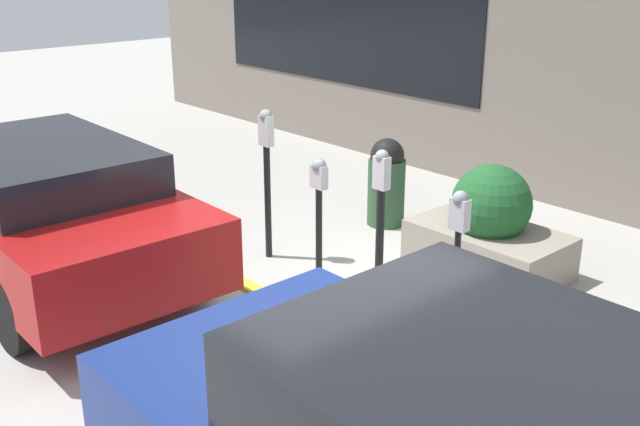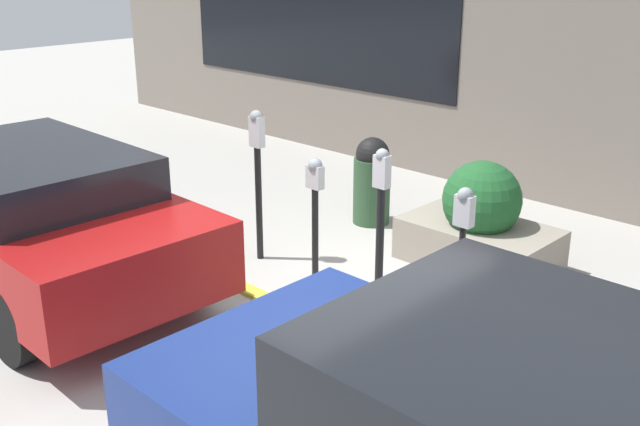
% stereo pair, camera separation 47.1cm
% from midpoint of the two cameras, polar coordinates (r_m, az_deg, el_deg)
% --- Properties ---
extents(ground_plane, '(40.00, 40.00, 0.00)m').
position_cam_midpoint_polar(ground_plane, '(6.97, 0.98, -7.70)').
color(ground_plane, '#ADAAA3').
extents(curb_strip, '(19.00, 0.16, 0.04)m').
position_cam_midpoint_polar(curb_strip, '(6.91, 0.49, -7.76)').
color(curb_strip, gold).
rests_on(curb_strip, ground_plane).
extents(building_facade, '(19.00, 0.17, 4.33)m').
position_cam_midpoint_polar(building_facade, '(9.85, 21.00, 12.44)').
color(building_facade, slate).
rests_on(building_facade, ground_plane).
extents(parking_meter_nearest, '(0.15, 0.13, 1.40)m').
position_cam_midpoint_polar(parking_meter_nearest, '(6.12, 12.66, -1.83)').
color(parking_meter_nearest, black).
rests_on(parking_meter_nearest, ground_plane).
extents(parking_meter_second, '(0.14, 0.12, 1.56)m').
position_cam_midpoint_polar(parking_meter_second, '(6.65, 6.65, -0.22)').
color(parking_meter_second, black).
rests_on(parking_meter_second, ground_plane).
extents(parking_meter_middle, '(0.17, 0.14, 1.32)m').
position_cam_midpoint_polar(parking_meter_middle, '(7.17, 1.80, 1.04)').
color(parking_meter_middle, black).
rests_on(parking_meter_middle, ground_plane).
extents(parking_meter_fourth, '(0.16, 0.13, 1.63)m').
position_cam_midpoint_polar(parking_meter_fourth, '(7.85, -2.36, 3.83)').
color(parking_meter_fourth, black).
rests_on(parking_meter_fourth, ground_plane).
extents(planter_box, '(1.58, 0.94, 1.14)m').
position_cam_midpoint_polar(planter_box, '(7.95, 14.46, -1.23)').
color(planter_box, gray).
rests_on(planter_box, ground_plane).
extents(parked_car_middle, '(4.59, 1.91, 1.40)m').
position_cam_midpoint_polar(parked_car_middle, '(7.97, -18.96, 0.70)').
color(parked_car_middle, maroon).
rests_on(parked_car_middle, ground_plane).
extents(trash_bin, '(0.45, 0.45, 1.07)m').
position_cam_midpoint_polar(trash_bin, '(9.03, 6.58, 2.37)').
color(trash_bin, '#2D5133').
rests_on(trash_bin, ground_plane).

